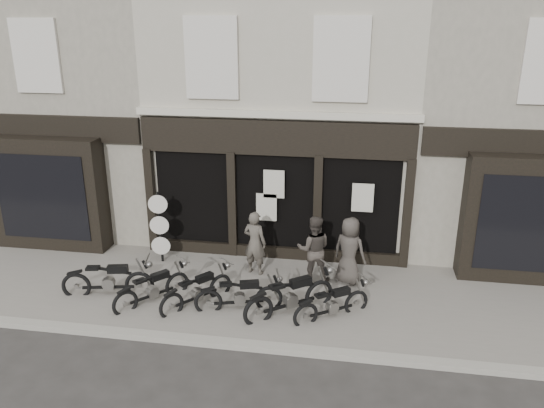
% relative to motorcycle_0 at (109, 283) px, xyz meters
% --- Properties ---
extents(ground_plane, '(90.00, 90.00, 0.00)m').
position_rel_motorcycle_0_xyz_m(ground_plane, '(3.54, -0.21, -0.41)').
color(ground_plane, '#2D2B28').
rests_on(ground_plane, ground).
extents(pavement, '(30.00, 4.20, 0.12)m').
position_rel_motorcycle_0_xyz_m(pavement, '(3.54, 0.69, -0.35)').
color(pavement, slate).
rests_on(pavement, ground_plane).
extents(kerb, '(30.00, 0.25, 0.13)m').
position_rel_motorcycle_0_xyz_m(kerb, '(3.54, -1.46, -0.35)').
color(kerb, gray).
rests_on(kerb, ground_plane).
extents(central_building, '(7.30, 6.22, 8.34)m').
position_rel_motorcycle_0_xyz_m(central_building, '(3.54, 5.74, 3.67)').
color(central_building, '#ADA494').
rests_on(central_building, ground).
extents(neighbour_left, '(5.60, 6.73, 8.34)m').
position_rel_motorcycle_0_xyz_m(neighbour_left, '(-2.81, 5.69, 3.63)').
color(neighbour_left, gray).
rests_on(neighbour_left, ground).
extents(neighbour_right, '(5.60, 6.73, 8.34)m').
position_rel_motorcycle_0_xyz_m(neighbour_right, '(9.89, 5.69, 3.63)').
color(neighbour_right, gray).
rests_on(neighbour_right, ground).
extents(motorcycle_0, '(2.15, 0.77, 1.04)m').
position_rel_motorcycle_0_xyz_m(motorcycle_0, '(0.00, 0.00, 0.00)').
color(motorcycle_0, black).
rests_on(motorcycle_0, ground).
extents(motorcycle_1, '(1.43, 1.66, 0.95)m').
position_rel_motorcycle_0_xyz_m(motorcycle_1, '(1.14, -0.14, -0.04)').
color(motorcycle_1, black).
rests_on(motorcycle_1, ground).
extents(motorcycle_2, '(1.41, 1.66, 0.94)m').
position_rel_motorcycle_0_xyz_m(motorcycle_2, '(2.19, -0.07, -0.04)').
color(motorcycle_2, black).
rests_on(motorcycle_2, ground).
extents(motorcycle_3, '(1.95, 0.84, 0.96)m').
position_rel_motorcycle_0_xyz_m(motorcycle_3, '(3.21, -0.14, -0.03)').
color(motorcycle_3, black).
rests_on(motorcycle_3, ground).
extents(motorcycle_4, '(1.94, 1.61, 1.09)m').
position_rel_motorcycle_0_xyz_m(motorcycle_4, '(4.36, -0.12, 0.02)').
color(motorcycle_4, black).
rests_on(motorcycle_4, ground).
extents(motorcycle_5, '(1.66, 1.28, 0.91)m').
position_rel_motorcycle_0_xyz_m(motorcycle_5, '(5.28, -0.14, -0.05)').
color(motorcycle_5, black).
rests_on(motorcycle_5, ground).
extents(man_left, '(0.70, 0.55, 1.67)m').
position_rel_motorcycle_0_xyz_m(man_left, '(3.20, 1.67, 0.54)').
color(man_left, '#4D473F').
rests_on(man_left, pavement).
extents(man_centre, '(0.90, 0.73, 1.72)m').
position_rel_motorcycle_0_xyz_m(man_centre, '(4.71, 1.46, 0.57)').
color(man_centre, '#3D3631').
rests_on(man_centre, pavement).
extents(man_right, '(0.98, 0.84, 1.70)m').
position_rel_motorcycle_0_xyz_m(man_right, '(5.58, 1.54, 0.56)').
color(man_right, '#3C3732').
rests_on(man_right, pavement).
extents(advert_sign_post, '(0.50, 0.33, 2.08)m').
position_rel_motorcycle_0_xyz_m(advert_sign_post, '(0.59, 1.92, 0.60)').
color(advert_sign_post, black).
rests_on(advert_sign_post, ground).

